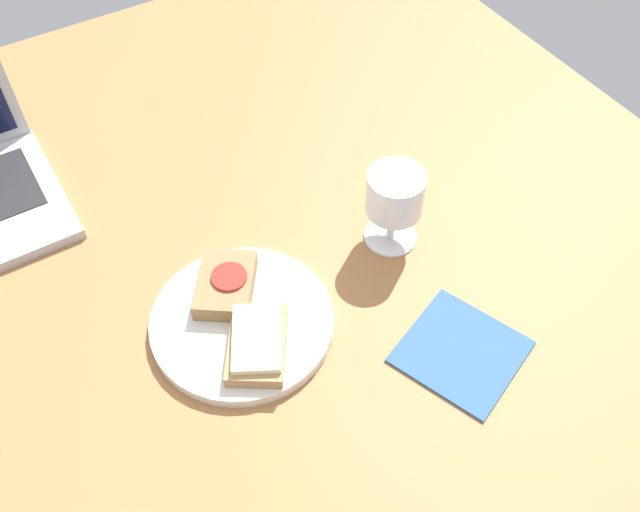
# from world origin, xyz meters

# --- Properties ---
(wooden_table) EXTENTS (1.40, 1.40, 0.03)m
(wooden_table) POSITION_xyz_m (0.00, 0.00, 0.01)
(wooden_table) COLOR #9E6B3D
(wooden_table) RESTS_ON ground
(plate) EXTENTS (0.24, 0.24, 0.02)m
(plate) POSITION_xyz_m (-0.05, -0.07, 0.04)
(plate) COLOR silver
(plate) RESTS_ON wooden_table
(sandwich_with_tomato) EXTENTS (0.12, 0.12, 0.03)m
(sandwich_with_tomato) POSITION_xyz_m (-0.05, -0.02, 0.06)
(sandwich_with_tomato) COLOR #937047
(sandwich_with_tomato) RESTS_ON plate
(sandwich_with_cheese) EXTENTS (0.12, 0.13, 0.03)m
(sandwich_with_cheese) POSITION_xyz_m (-0.05, -0.12, 0.06)
(sandwich_with_cheese) COLOR #A88456
(sandwich_with_cheese) RESTS_ON plate
(wine_glass) EXTENTS (0.08, 0.08, 0.12)m
(wine_glass) POSITION_xyz_m (0.20, -0.05, 0.11)
(wine_glass) COLOR white
(wine_glass) RESTS_ON wooden_table
(napkin) EXTENTS (0.18, 0.18, 0.00)m
(napkin) POSITION_xyz_m (0.17, -0.25, 0.03)
(napkin) COLOR #33598C
(napkin) RESTS_ON wooden_table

